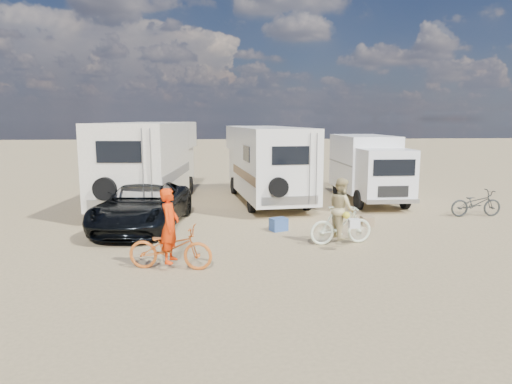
{
  "coord_description": "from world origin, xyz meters",
  "views": [
    {
      "loc": [
        -2.09,
        -12.39,
        3.57
      ],
      "look_at": [
        -0.97,
        1.76,
        1.3
      ],
      "focal_mm": 32.13,
      "sensor_mm": 36.0,
      "label": 1
    }
  ],
  "objects": [
    {
      "name": "bike_man",
      "position": [
        -3.3,
        -1.67,
        0.53
      ],
      "size": [
        2.12,
        1.05,
        1.07
      ],
      "primitive_type": "imported",
      "rotation": [
        0.0,
        0.0,
        1.4
      ],
      "color": "#C05A1C",
      "rests_on": "ground"
    },
    {
      "name": "ground",
      "position": [
        0.0,
        0.0,
        0.0
      ],
      "size": [
        140.0,
        140.0,
        0.0
      ],
      "primitive_type": "plane",
      "color": "tan",
      "rests_on": "ground"
    },
    {
      "name": "cooler",
      "position": [
        -0.23,
        1.92,
        0.21
      ],
      "size": [
        0.63,
        0.55,
        0.41
      ],
      "primitive_type": "cube",
      "rotation": [
        0.0,
        0.0,
        0.41
      ],
      "color": "#335496",
      "rests_on": "ground"
    },
    {
      "name": "bike_parked",
      "position": [
        7.3,
        3.51,
        0.5
      ],
      "size": [
        1.9,
        0.67,
        0.99
      ],
      "primitive_type": "imported",
      "rotation": [
        0.0,
        0.0,
        1.58
      ],
      "color": "#262927",
      "rests_on": "ground"
    },
    {
      "name": "bike_woman",
      "position": [
        1.35,
        0.19,
        0.56
      ],
      "size": [
        1.92,
        0.79,
        1.12
      ],
      "primitive_type": "imported",
      "rotation": [
        0.0,
        0.0,
        1.71
      ],
      "color": "silver",
      "rests_on": "ground"
    },
    {
      "name": "box_truck",
      "position": [
        4.33,
        6.8,
        1.42
      ],
      "size": [
        2.16,
        5.57,
        2.85
      ],
      "primitive_type": null,
      "rotation": [
        0.0,
        0.0,
        0.0
      ],
      "color": "white",
      "rests_on": "ground"
    },
    {
      "name": "rv_left",
      "position": [
        -5.0,
        6.97,
        1.71
      ],
      "size": [
        3.43,
        8.56,
        3.42
      ],
      "primitive_type": null,
      "rotation": [
        0.0,
        0.0,
        -0.09
      ],
      "color": "white",
      "rests_on": "ground"
    },
    {
      "name": "rv_main",
      "position": [
        -0.07,
        7.31,
        1.61
      ],
      "size": [
        3.34,
        7.87,
        3.22
      ],
      "primitive_type": null,
      "rotation": [
        0.0,
        0.0,
        0.12
      ],
      "color": "white",
      "rests_on": "ground"
    },
    {
      "name": "crate",
      "position": [
        2.84,
        2.39,
        0.16
      ],
      "size": [
        0.4,
        0.4,
        0.32
      ],
      "primitive_type": "cube",
      "rotation": [
        0.0,
        0.0,
        0.01
      ],
      "color": "#866E4F",
      "rests_on": "ground"
    },
    {
      "name": "rider_man",
      "position": [
        -3.3,
        -1.67,
        0.89
      ],
      "size": [
        0.53,
        0.71,
        1.78
      ],
      "primitive_type": "imported",
      "rotation": [
        0.0,
        0.0,
        1.4
      ],
      "color": "#EF3507",
      "rests_on": "ground"
    },
    {
      "name": "rider_woman",
      "position": [
        1.35,
        0.19,
        0.87
      ],
      "size": [
        0.78,
        0.93,
        1.75
      ],
      "primitive_type": "imported",
      "rotation": [
        0.0,
        0.0,
        1.71
      ],
      "color": "tan",
      "rests_on": "ground"
    },
    {
      "name": "dark_suv",
      "position": [
        -4.65,
        2.72,
        0.74
      ],
      "size": [
        3.05,
        5.56,
        1.48
      ],
      "primitive_type": "imported",
      "rotation": [
        0.0,
        0.0,
        -0.12
      ],
      "color": "black",
      "rests_on": "ground"
    }
  ]
}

